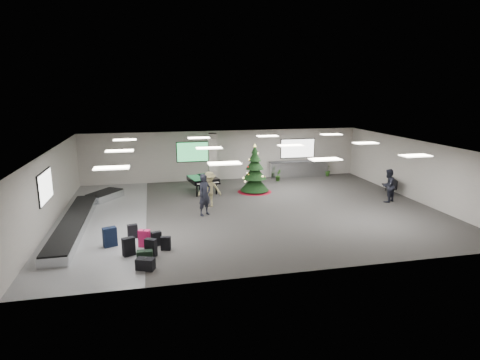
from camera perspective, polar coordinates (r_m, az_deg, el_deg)
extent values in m
plane|color=#363331|center=(19.79, 1.48, -4.27)|extent=(18.00, 18.00, 0.00)
cube|color=#BBB4AB|center=(26.10, -2.21, 3.54)|extent=(18.00, 0.02, 3.20)
cube|color=#BBB4AB|center=(12.95, 9.06, -6.38)|extent=(18.00, 0.02, 3.20)
cube|color=#BBB4AB|center=(19.34, -25.34, -1.04)|extent=(0.02, 14.00, 3.20)
cube|color=#BBB4AB|center=(23.22, 23.60, 1.28)|extent=(0.02, 14.00, 3.20)
cube|color=silver|center=(19.09, 1.54, 4.94)|extent=(18.00, 14.00, 0.02)
cube|color=slate|center=(19.40, -19.11, -5.35)|extent=(4.00, 14.00, 0.01)
cube|color=#A6A098|center=(24.58, -3.92, 2.93)|extent=(0.50, 0.50, 3.20)
cube|color=green|center=(25.73, -6.59, 4.00)|extent=(2.20, 0.08, 1.30)
cube|color=white|center=(27.34, 8.20, 4.48)|extent=(2.40, 0.08, 1.30)
cube|color=white|center=(18.31, -25.94, -0.86)|extent=(0.08, 2.10, 1.30)
cube|color=white|center=(14.66, -17.80, 1.66)|extent=(1.20, 0.60, 0.04)
cube|color=white|center=(18.60, -16.75, 4.00)|extent=(1.20, 0.60, 0.04)
cube|color=white|center=(22.55, -16.07, 5.52)|extent=(1.20, 0.60, 0.04)
cube|color=white|center=(14.83, -2.23, 2.39)|extent=(1.20, 0.60, 0.04)
cube|color=white|center=(18.72, -4.43, 4.56)|extent=(1.20, 0.60, 0.04)
cube|color=white|center=(22.66, -5.88, 5.98)|extent=(1.20, 0.60, 0.04)
cube|color=white|center=(16.02, 12.01, 2.90)|extent=(1.20, 0.60, 0.04)
cube|color=white|center=(19.68, 7.22, 4.91)|extent=(1.20, 0.60, 0.04)
cube|color=white|center=(23.45, 3.93, 6.25)|extent=(1.20, 0.60, 0.04)
cube|color=white|center=(18.04, 23.69, 3.19)|extent=(1.20, 0.60, 0.04)
cube|color=white|center=(21.36, 17.42, 5.04)|extent=(1.20, 0.60, 0.04)
cube|color=white|center=(24.88, 12.86, 6.34)|extent=(1.20, 0.60, 0.04)
cube|color=silver|center=(18.56, -22.56, -5.86)|extent=(1.00, 8.00, 0.38)
cube|color=black|center=(18.49, -22.62, -5.24)|extent=(0.95, 7.90, 0.05)
cube|color=silver|center=(22.81, -18.67, -2.14)|extent=(1.97, 2.21, 0.38)
cube|color=black|center=(22.76, -18.71, -1.63)|extent=(1.87, 2.10, 0.05)
cube|color=silver|center=(27.30, 8.33, 1.53)|extent=(4.00, 0.60, 1.05)
cube|color=#2E2E30|center=(27.20, 8.36, 2.63)|extent=(4.05, 0.65, 0.04)
cube|color=black|center=(15.01, -15.55, -9.12)|extent=(0.49, 0.38, 0.67)
cube|color=black|center=(14.89, -15.63, -7.89)|extent=(0.08, 0.14, 0.02)
cube|color=black|center=(14.80, -12.56, -9.34)|extent=(0.46, 0.40, 0.63)
cube|color=black|center=(14.68, -12.62, -8.16)|extent=(0.09, 0.12, 0.02)
cube|color=#D31B58|center=(15.67, -13.45, -8.08)|extent=(0.47, 0.36, 0.66)
cube|color=black|center=(15.55, -13.52, -6.92)|extent=(0.07, 0.14, 0.02)
cube|color=black|center=(15.70, -11.80, -8.17)|extent=(0.41, 0.30, 0.54)
cube|color=black|center=(15.60, -11.85, -7.21)|extent=(0.06, 0.12, 0.02)
cube|color=black|center=(16.02, -18.02, -7.71)|extent=(0.56, 0.44, 0.75)
cube|color=black|center=(15.89, -18.11, -6.41)|extent=(0.09, 0.17, 0.02)
cube|color=black|center=(14.53, -13.40, -10.40)|extent=(0.55, 0.28, 0.36)
cube|color=black|center=(14.46, -13.44, -9.72)|extent=(0.03, 0.16, 0.02)
cube|color=black|center=(15.22, -10.51, -8.85)|extent=(0.39, 0.27, 0.52)
cube|color=black|center=(15.13, -10.56, -7.90)|extent=(0.06, 0.12, 0.02)
cube|color=black|center=(16.65, -15.03, -7.07)|extent=(0.42, 0.30, 0.57)
cube|color=black|center=(16.55, -15.09, -6.12)|extent=(0.06, 0.13, 0.02)
cube|color=black|center=(13.84, -13.31, -11.55)|extent=(0.67, 0.52, 0.39)
cube|color=black|center=(13.76, -13.35, -10.77)|extent=(0.10, 0.19, 0.02)
cone|color=maroon|center=(23.21, 2.08, -1.53)|extent=(1.97, 1.97, 0.12)
cylinder|color=#3F2819|center=(23.16, 2.09, -1.06)|extent=(0.12, 0.12, 0.52)
cone|color=black|center=(23.09, 2.09, -0.31)|extent=(1.66, 1.66, 0.93)
cone|color=black|center=(22.96, 2.10, 1.20)|extent=(1.35, 1.35, 0.83)
cone|color=black|center=(22.86, 2.11, 2.48)|extent=(1.04, 1.04, 0.73)
cone|color=black|center=(22.78, 2.12, 3.50)|extent=(0.73, 0.73, 0.62)
cone|color=black|center=(22.73, 2.13, 4.40)|extent=(0.41, 0.41, 0.47)
cone|color=#FFE566|center=(22.70, 2.14, 4.97)|extent=(0.17, 0.17, 0.19)
cube|color=black|center=(22.94, -5.30, 0.09)|extent=(1.75, 1.90, 0.27)
cube|color=black|center=(22.12, -4.58, -0.58)|extent=(1.41, 0.53, 0.10)
cube|color=white|center=(22.08, -4.56, -0.45)|extent=(1.24, 0.35, 0.02)
cube|color=black|center=(22.28, -4.79, 0.22)|extent=(0.66, 0.15, 0.21)
cylinder|color=black|center=(22.27, -6.15, -1.53)|extent=(0.10, 0.10, 0.65)
cylinder|color=black|center=(22.61, -3.38, -1.25)|extent=(0.10, 0.10, 0.65)
cylinder|color=black|center=(23.66, -5.76, -0.65)|extent=(0.10, 0.10, 0.65)
cube|color=black|center=(24.34, 20.44, -0.89)|extent=(0.82, 1.45, 0.05)
cylinder|color=black|center=(23.94, 21.10, -1.66)|extent=(0.05, 0.05, 0.37)
cylinder|color=black|center=(24.83, 19.72, -1.05)|extent=(0.05, 0.05, 0.37)
cube|color=black|center=(24.40, 20.90, -0.27)|extent=(0.43, 1.33, 0.46)
imported|color=black|center=(18.81, -5.05, -2.11)|extent=(0.86, 0.81, 1.98)
imported|color=#93885B|center=(20.18, -4.36, -1.32)|extent=(1.23, 0.79, 1.80)
imported|color=black|center=(22.33, 20.30, -0.76)|extent=(1.07, 1.00, 1.76)
imported|color=#1C4215|center=(25.96, 5.44, 0.68)|extent=(0.49, 0.52, 0.75)
imported|color=#1C4215|center=(27.94, 12.23, 1.43)|extent=(0.59, 0.59, 0.86)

